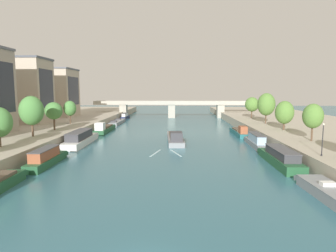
{
  "coord_description": "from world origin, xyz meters",
  "views": [
    {
      "loc": [
        2.18,
        -16.68,
        11.2
      ],
      "look_at": [
        0.0,
        53.26,
        2.58
      ],
      "focal_mm": 30.88,
      "sensor_mm": 36.0,
      "label": 1
    }
  ],
  "objects": [
    {
      "name": "quay_left",
      "position": [
        -37.99,
        55.0,
        1.23
      ],
      "size": [
        36.0,
        170.0,
        2.46
      ],
      "primitive_type": "cube",
      "color": "#B2A893",
      "rests_on": "ground"
    },
    {
      "name": "quay_right",
      "position": [
        37.99,
        55.0,
        1.23
      ],
      "size": [
        36.0,
        170.0,
        2.46
      ],
      "primitive_type": "cube",
      "color": "#B2A893",
      "rests_on": "ground"
    },
    {
      "name": "barge_midriver",
      "position": [
        1.81,
        46.23,
        0.84
      ],
      "size": [
        4.1,
        17.8,
        2.83
      ],
      "color": "gray",
      "rests_on": "ground"
    },
    {
      "name": "wake_behind_barge",
      "position": [
        0.17,
        34.28,
        0.01
      ],
      "size": [
        5.59,
        6.04,
        0.03
      ],
      "color": "#A5D1DB",
      "rests_on": "ground"
    },
    {
      "name": "moored_boat_left_midway",
      "position": [
        -17.46,
        25.21,
        1.11
      ],
      "size": [
        2.35,
        11.46,
        2.66
      ],
      "color": "#235633",
      "rests_on": "ground"
    },
    {
      "name": "moored_boat_left_second",
      "position": [
        -17.93,
        42.22,
        1.22
      ],
      "size": [
        3.58,
        16.49,
        2.92
      ],
      "color": "silver",
      "rests_on": "ground"
    },
    {
      "name": "moored_boat_left_upstream",
      "position": [
        -17.6,
        60.55,
        0.91
      ],
      "size": [
        3.13,
        15.65,
        3.04
      ],
      "color": "#235633",
      "rests_on": "ground"
    },
    {
      "name": "moored_boat_left_near",
      "position": [
        -18.37,
        80.3,
        0.53
      ],
      "size": [
        3.47,
        16.5,
        2.11
      ],
      "color": "gray",
      "rests_on": "ground"
    },
    {
      "name": "moored_boat_left_end",
      "position": [
        -18.24,
        96.22,
        0.99
      ],
      "size": [
        1.91,
        10.32,
        2.38
      ],
      "color": "#1E284C",
      "rests_on": "ground"
    },
    {
      "name": "moored_boat_right_far",
      "position": [
        17.86,
        26.67,
        1.09
      ],
      "size": [
        2.95,
        14.08,
        2.58
      ],
      "color": "#235633",
      "rests_on": "ground"
    },
    {
      "name": "moored_boat_right_lone",
      "position": [
        18.09,
        41.09,
        1.1
      ],
      "size": [
        2.37,
        12.96,
        2.64
      ],
      "color": "gray",
      "rests_on": "ground"
    },
    {
      "name": "moored_boat_right_midway",
      "position": [
        17.8,
        55.42,
        0.85
      ],
      "size": [
        2.29,
        14.04,
        2.81
      ],
      "color": "#23666B",
      "rests_on": "ground"
    },
    {
      "name": "tree_left_distant",
      "position": [
        -25.45,
        37.2,
        7.4
      ],
      "size": [
        4.49,
        4.49,
        7.73
      ],
      "color": "brown",
      "rests_on": "quay_left"
    },
    {
      "name": "tree_left_second",
      "position": [
        -25.12,
        46.25,
        6.71
      ],
      "size": [
        3.79,
        3.79,
        6.19
      ],
      "color": "brown",
      "rests_on": "quay_left"
    },
    {
      "name": "tree_left_midway",
      "position": [
        -25.77,
        57.74,
        6.56
      ],
      "size": [
        3.21,
        3.21,
        6.08
      ],
      "color": "brown",
      "rests_on": "quay_left"
    },
    {
      "name": "tree_right_end_of_row",
      "position": [
        25.62,
        33.62,
        6.81
      ],
      "size": [
        3.43,
        3.43,
        6.5
      ],
      "color": "brown",
      "rests_on": "quay_right"
    },
    {
      "name": "tree_right_distant",
      "position": [
        26.04,
        47.97,
        6.35
      ],
      "size": [
        4.04,
        4.04,
        6.45
      ],
      "color": "brown",
      "rests_on": "quay_right"
    },
    {
      "name": "tree_right_midway",
      "position": [
        25.79,
        60.42,
        7.55
      ],
      "size": [
        4.58,
        4.58,
        8.05
      ],
      "color": "brown",
      "rests_on": "quay_right"
    },
    {
      "name": "tree_right_by_lamp",
      "position": [
        25.79,
        75.06,
        6.84
      ],
      "size": [
        4.32,
        4.32,
        6.66
      ],
      "color": "brown",
      "rests_on": "quay_right"
    },
    {
      "name": "lamppost_right_bank",
      "position": [
        21.66,
        21.99,
        4.89
      ],
      "size": [
        0.28,
        0.28,
        4.42
      ],
      "color": "black",
      "rests_on": "quay_right"
    },
    {
      "name": "building_left_middle",
      "position": [
        -39.81,
        59.36,
        11.13
      ],
      "size": [
        15.38,
        10.29,
        17.31
      ],
      "color": "#B2A38E",
      "rests_on": "quay_left"
    },
    {
      "name": "building_left_tall",
      "position": [
        -39.81,
        80.58,
        10.53
      ],
      "size": [
        14.45,
        12.71,
        16.11
      ],
      "color": "#B2A38E",
      "rests_on": "quay_left"
    },
    {
      "name": "bridge_far",
      "position": [
        0.0,
        102.3,
        4.44
      ],
      "size": [
        63.99,
        4.4,
        6.91
      ],
      "color": "#ADA899",
      "rests_on": "ground"
    }
  ]
}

